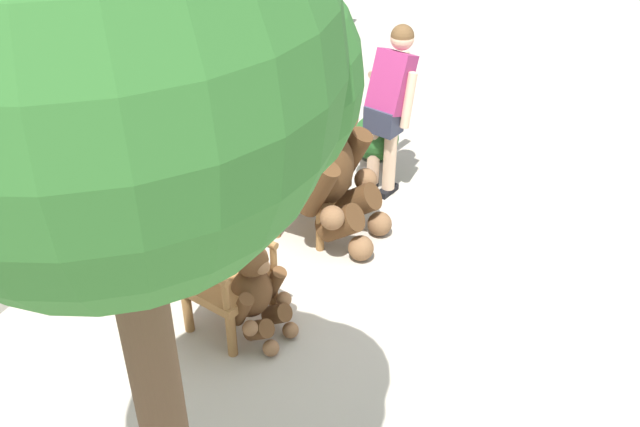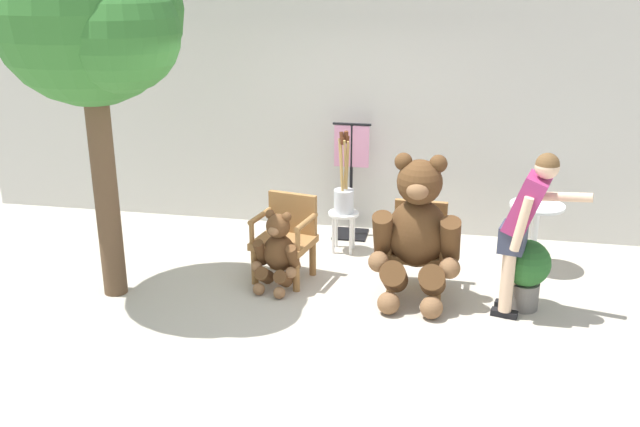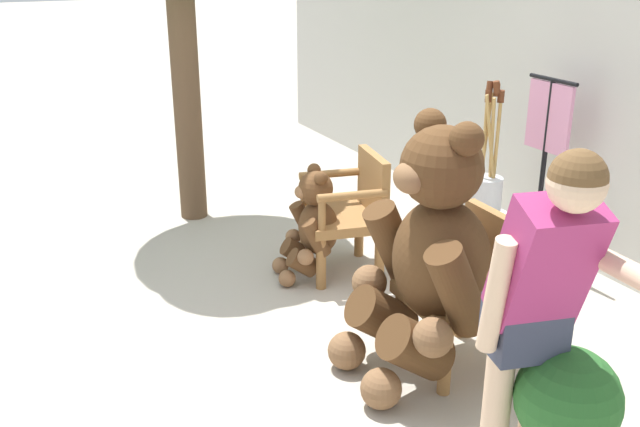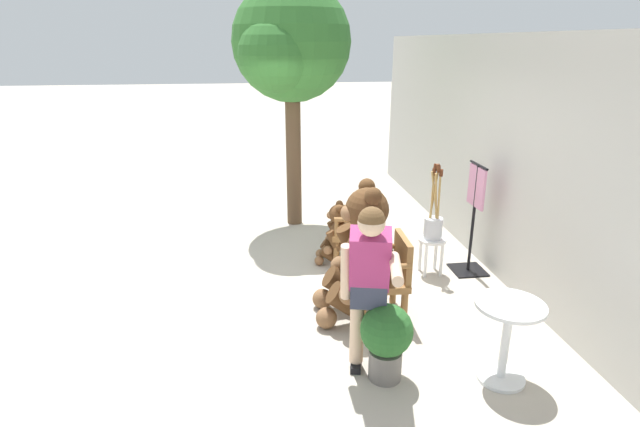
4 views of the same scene
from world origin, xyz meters
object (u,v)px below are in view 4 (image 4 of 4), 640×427
Objects in this scene: wooden_chair_left at (358,228)px; patio_tree at (289,46)px; teddy_bear_small at (336,233)px; clothing_display_stand at (473,216)px; teddy_bear_large at (361,254)px; round_side_table at (507,333)px; wooden_chair_right at (386,274)px; person_visitor at (369,277)px; white_stool at (432,246)px; brush_bucket at (433,222)px; potted_plant at (386,337)px.

wooden_chair_left is 2.75m from patio_tree.
wooden_chair_left is 1.07× the size of teddy_bear_small.
clothing_display_stand is (1.97, 2.03, -1.92)m from patio_tree.
teddy_bear_large is 1.55m from round_side_table.
wooden_chair_right is (1.34, 0.00, 0.00)m from wooden_chair_left.
round_side_table is 0.20× the size of patio_tree.
person_visitor is 4.17m from patio_tree.
patio_tree is at bearing -142.04° from white_stool.
white_stool is (-1.82, 1.22, -0.57)m from person_visitor.
wooden_chair_left is 1.38m from teddy_bear_large.
wooden_chair_right is at bearing 11.84° from teddy_bear_small.
wooden_chair_left is 1.41m from clothing_display_stand.
teddy_bear_large reaches higher than round_side_table.
wooden_chair_right is 0.55× the size of person_visitor.
patio_tree is (-1.97, -1.53, 1.97)m from brush_bucket.
wooden_chair_right is 1.07× the size of teddy_bear_small.
round_side_table is at bearing -2.90° from white_stool.
brush_bucket reaches higher than potted_plant.
wooden_chair_left is at bearing 173.65° from potted_plant.
patio_tree reaches higher than teddy_bear_large.
wooden_chair_left is 1.87× the size of white_stool.
white_stool is at bearing 129.06° from teddy_bear_large.
teddy_bear_large reaches higher than wooden_chair_right.
white_stool is (0.48, 1.09, -0.04)m from teddy_bear_small.
round_side_table is 2.14m from clothing_display_stand.
patio_tree reaches higher than brush_bucket.
teddy_bear_small is 1.20m from white_stool.
potted_plant is (1.89, -1.07, 0.04)m from white_stool.
potted_plant is (1.02, -0.26, -0.07)m from wooden_chair_right.
white_stool is at bearing 146.19° from person_visitor.
person_visitor reaches higher than wooden_chair_left.
teddy_bear_small is (-1.36, -0.28, -0.07)m from wooden_chair_right.
patio_tree reaches higher than wooden_chair_right.
person_visitor reaches higher than clothing_display_stand.
wooden_chair_left and wooden_chair_right have the same top height.
round_side_table is 0.53× the size of clothing_display_stand.
brush_bucket is at bearing 60.28° from wooden_chair_left.
teddy_bear_large is at bearing -10.96° from wooden_chair_left.
white_stool is 0.31m from brush_bucket.
brush_bucket is (-0.87, 1.07, -0.03)m from teddy_bear_large.
teddy_bear_small is 1.19× the size of potted_plant.
round_side_table is at bearing 78.33° from person_visitor.
teddy_bear_small is 1.75× the size of white_stool.
teddy_bear_small is at bearing -113.81° from white_stool.
brush_bucket reaches higher than wooden_chair_left.
person_visitor is at bearing -117.07° from potted_plant.
person_visitor reaches higher than potted_plant.
patio_tree is at bearing -173.19° from potted_plant.
person_visitor is at bearing -3.05° from teddy_bear_small.
round_side_table is (2.51, 0.71, -0.01)m from wooden_chair_left.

